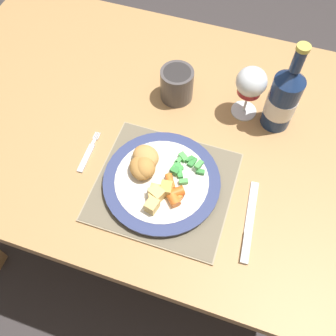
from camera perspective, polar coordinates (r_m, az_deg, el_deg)
name	(u,v)px	position (r m, az deg, el deg)	size (l,w,h in m)	color
ground_plane	(166,227)	(1.64, -0.30, -9.03)	(6.00, 6.00, 0.00)	#383333
dining_table	(165,143)	(1.07, -0.46, 3.76)	(1.34, 0.83, 0.74)	#AD7F4C
placemat	(164,186)	(0.89, -0.62, -2.78)	(0.32, 0.29, 0.01)	gray
dinner_plate	(162,182)	(0.88, -0.96, -2.10)	(0.27, 0.27, 0.02)	silver
breaded_croquettes	(145,164)	(0.87, -3.59, 0.68)	(0.09, 0.11, 0.04)	#B77F3D
green_beans_pile	(184,167)	(0.88, 2.40, 0.14)	(0.08, 0.09, 0.02)	green
glazed_carrots	(170,193)	(0.84, 0.37, -3.87)	(0.08, 0.09, 0.02)	orange
fork	(88,155)	(0.95, -12.14, 1.99)	(0.02, 0.12, 0.01)	silver
table_knife	(249,228)	(0.86, 12.19, -8.95)	(0.03, 0.20, 0.01)	silver
wine_glass	(251,84)	(0.96, 12.52, 12.39)	(0.08, 0.08, 0.15)	silver
bottle	(283,98)	(0.96, 17.17, 10.11)	(0.08, 0.08, 0.25)	navy
roast_potatoes	(157,195)	(0.83, -1.67, -4.15)	(0.05, 0.08, 0.03)	#E5BC66
drinking_cup	(176,84)	(1.02, 1.20, 12.74)	(0.09, 0.09, 0.09)	#4C4747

